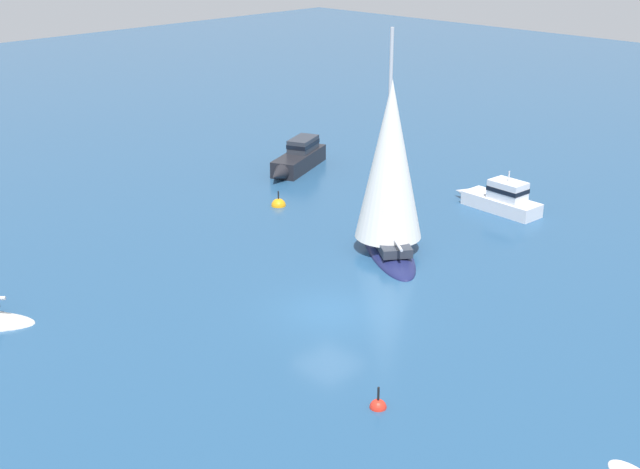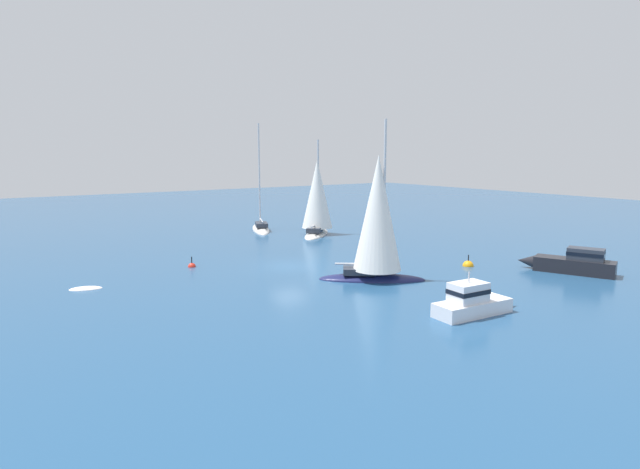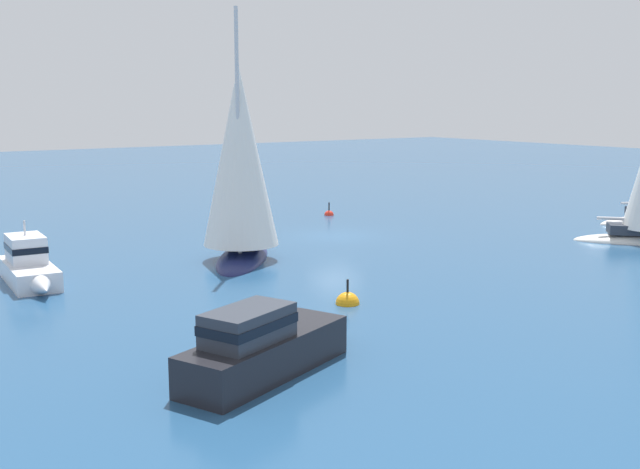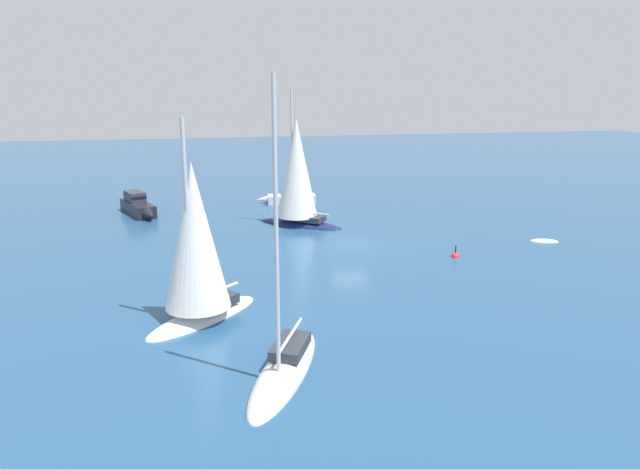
{
  "view_description": "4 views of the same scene",
  "coord_description": "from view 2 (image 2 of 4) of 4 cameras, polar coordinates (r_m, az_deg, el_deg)",
  "views": [
    {
      "loc": [
        -22.28,
        -21.58,
        15.58
      ],
      "look_at": [
        1.49,
        1.98,
        2.48
      ],
      "focal_mm": 47.04,
      "sensor_mm": 36.0,
      "label": 1
    },
    {
      "loc": [
        33.0,
        -19.6,
        8.44
      ],
      "look_at": [
        3.98,
        0.1,
        2.92
      ],
      "focal_mm": 29.32,
      "sensor_mm": 36.0,
      "label": 2
    },
    {
      "loc": [
        22.67,
        31.66,
        6.78
      ],
      "look_at": [
        2.91,
        2.87,
        0.76
      ],
      "focal_mm": 43.5,
      "sensor_mm": 36.0,
      "label": 3
    },
    {
      "loc": [
        -39.91,
        9.78,
        11.47
      ],
      "look_at": [
        -1.03,
        2.37,
        1.19
      ],
      "focal_mm": 34.3,
      "sensor_mm": 36.0,
      "label": 4
    }
  ],
  "objects": [
    {
      "name": "sailboat",
      "position": [
        53.95,
        -0.32,
        3.77
      ],
      "size": [
        6.22,
        6.38,
        10.16
      ],
      "rotation": [
        0.0,
        0.0,
        2.33
      ],
      "color": "silver",
      "rests_on": "ground"
    },
    {
      "name": "channel_buoy",
      "position": [
        40.2,
        -13.8,
        -3.44
      ],
      "size": [
        0.58,
        0.58,
        1.07
      ],
      "color": "red",
      "rests_on": "ground"
    },
    {
      "name": "ketch_1",
      "position": [
        57.94,
        -6.47,
        0.69
      ],
      "size": [
        7.99,
        4.72,
        12.1
      ],
      "rotation": [
        0.0,
        0.0,
        2.74
      ],
      "color": "silver",
      "rests_on": "ground"
    },
    {
      "name": "tender",
      "position": [
        35.93,
        -24.2,
        -5.45
      ],
      "size": [
        1.56,
        2.17,
        0.32
      ],
      "rotation": [
        0.0,
        0.0,
        4.38
      ],
      "color": "white",
      "rests_on": "ground"
    },
    {
      "name": "ground_plane",
      "position": [
        39.3,
        -3.39,
        -3.48
      ],
      "size": [
        160.0,
        160.0,
        0.0
      ],
      "primitive_type": "plane",
      "color": "navy"
    },
    {
      "name": "motor_cruiser",
      "position": [
        28.8,
        16.41,
        -7.06
      ],
      "size": [
        1.87,
        5.51,
        2.35
      ],
      "rotation": [
        0.0,
        0.0,
        1.5
      ],
      "color": "white",
      "rests_on": "ground"
    },
    {
      "name": "ketch",
      "position": [
        34.62,
        6.22,
        1.35
      ],
      "size": [
        5.9,
        6.92,
        10.97
      ],
      "rotation": [
        0.0,
        0.0,
        0.93
      ],
      "color": "#191E4C",
      "rests_on": "ground"
    },
    {
      "name": "launch",
      "position": [
        41.05,
        25.79,
        -2.78
      ],
      "size": [
        6.47,
        3.66,
        1.86
      ],
      "rotation": [
        0.0,
        0.0,
        3.53
      ],
      "color": "black",
      "rests_on": "ground"
    },
    {
      "name": "mooring_buoy",
      "position": [
        40.87,
        15.86,
        -3.32
      ],
      "size": [
        0.82,
        0.82,
        1.27
      ],
      "color": "orange",
      "rests_on": "ground"
    }
  ]
}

